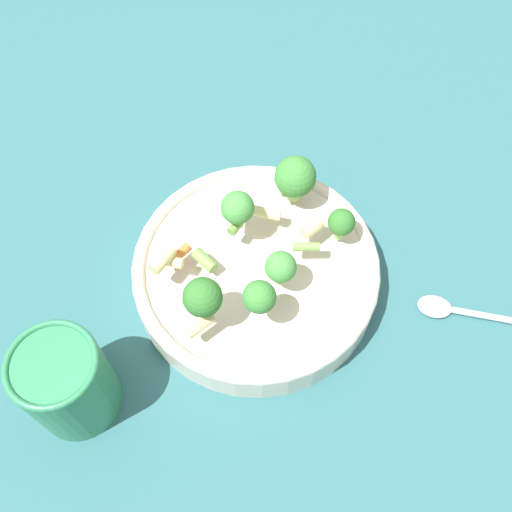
{
  "coord_description": "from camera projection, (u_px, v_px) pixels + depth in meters",
  "views": [
    {
      "loc": [
        0.28,
        0.1,
        0.58
      ],
      "look_at": [
        0.0,
        0.0,
        0.06
      ],
      "focal_mm": 42.0,
      "sensor_mm": 36.0,
      "label": 1
    }
  ],
  "objects": [
    {
      "name": "pasta_salad",
      "position": [
        264.0,
        233.0,
        0.58
      ],
      "size": [
        0.22,
        0.17,
        0.07
      ],
      "color": "#8CB766",
      "rests_on": "bowl"
    },
    {
      "name": "cup",
      "position": [
        66.0,
        382.0,
        0.54
      ],
      "size": [
        0.08,
        0.08,
        0.1
      ],
      "color": "#2D7F51",
      "rests_on": "ground_plane"
    },
    {
      "name": "spoon",
      "position": [
        464.0,
        312.0,
        0.62
      ],
      "size": [
        0.04,
        0.16,
        0.01
      ],
      "rotation": [
        0.0,
        0.0,
        11.14
      ],
      "color": "silver",
      "rests_on": "ground_plane"
    },
    {
      "name": "bowl",
      "position": [
        256.0,
        271.0,
        0.63
      ],
      "size": [
        0.26,
        0.26,
        0.04
      ],
      "color": "beige",
      "rests_on": "ground_plane"
    },
    {
      "name": "ground_plane",
      "position": [
        256.0,
        282.0,
        0.65
      ],
      "size": [
        3.0,
        3.0,
        0.0
      ],
      "primitive_type": "plane",
      "color": "#2D6066"
    }
  ]
}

